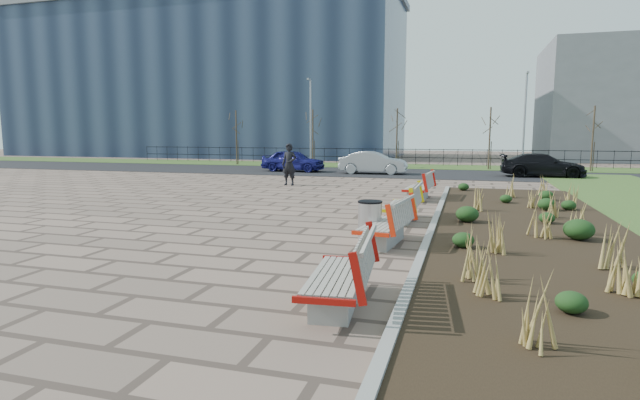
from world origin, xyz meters
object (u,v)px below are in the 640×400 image
(pedestrian, at_px, (289,164))
(car_black, at_px, (542,165))
(bench_a, at_px, (337,272))
(lamp_east, at_px, (524,122))
(bench_b, at_px, (384,222))
(litter_bin, at_px, (370,221))
(lamp_west, at_px, (311,123))
(bench_d, at_px, (418,186))
(car_blue, at_px, (293,161))
(car_silver, at_px, (373,163))
(bench_c, at_px, (402,203))

(pedestrian, height_order, car_black, pedestrian)
(bench_a, height_order, lamp_east, lamp_east)
(bench_b, height_order, litter_bin, bench_b)
(pedestrian, height_order, lamp_east, lamp_east)
(lamp_west, bearing_deg, bench_b, -68.74)
(car_black, bearing_deg, bench_d, 151.92)
(bench_d, bearing_deg, car_black, 67.53)
(car_blue, relative_size, car_black, 0.90)
(car_silver, bearing_deg, bench_c, -168.14)
(litter_bin, distance_m, car_blue, 20.05)
(bench_d, bearing_deg, lamp_west, 124.31)
(bench_c, relative_size, lamp_east, 0.35)
(car_black, bearing_deg, lamp_west, 71.81)
(pedestrian, distance_m, lamp_west, 12.70)
(pedestrian, relative_size, car_black, 0.44)
(bench_a, bearing_deg, bench_b, 84.35)
(bench_a, xyz_separation_m, car_black, (5.60, 22.82, 0.15))
(bench_c, height_order, bench_d, same)
(bench_b, xyz_separation_m, lamp_east, (5.00, 23.13, 2.54))
(bench_b, bearing_deg, pedestrian, 125.85)
(bench_b, relative_size, litter_bin, 2.39)
(car_blue, bearing_deg, bench_d, -137.71)
(bench_c, distance_m, car_black, 16.68)
(pedestrian, height_order, car_blue, pedestrian)
(lamp_west, xyz_separation_m, lamp_east, (14.00, 0.00, 0.00))
(bench_d, bearing_deg, lamp_east, 76.40)
(car_silver, bearing_deg, lamp_east, -61.59)
(lamp_east, bearing_deg, car_blue, -161.50)
(bench_a, distance_m, bench_c, 7.10)
(bench_b, distance_m, car_black, 19.54)
(car_silver, height_order, lamp_west, lamp_west)
(bench_d, height_order, lamp_east, lamp_east)
(bench_c, bearing_deg, lamp_west, 114.31)
(pedestrian, bearing_deg, lamp_west, 107.43)
(bench_b, height_order, car_black, car_black)
(litter_bin, xyz_separation_m, pedestrian, (-5.80, 10.61, 0.52))
(car_blue, distance_m, lamp_east, 14.63)
(car_blue, bearing_deg, bench_c, -146.92)
(bench_b, relative_size, car_black, 0.48)
(car_black, bearing_deg, bench_b, 161.97)
(litter_bin, bearing_deg, car_blue, 114.52)
(bench_b, distance_m, car_blue, 20.48)
(bench_b, relative_size, bench_c, 1.00)
(bench_a, relative_size, pedestrian, 1.09)
(litter_bin, xyz_separation_m, car_blue, (-8.32, 18.24, 0.25))
(bench_a, distance_m, car_silver, 22.58)
(litter_bin, height_order, car_black, car_black)
(bench_c, relative_size, car_black, 0.48)
(bench_d, distance_m, pedestrian, 7.03)
(bench_b, bearing_deg, bench_a, -83.62)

